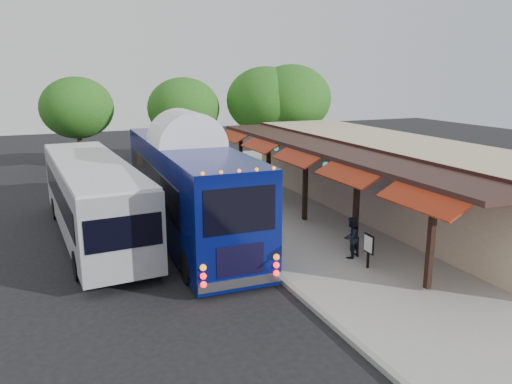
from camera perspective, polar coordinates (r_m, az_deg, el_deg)
name	(u,v)px	position (r m, az deg, el deg)	size (l,w,h in m)	color
ground	(263,267)	(17.86, 0.86, -8.59)	(90.00, 90.00, 0.00)	black
sidewalk	(328,219)	(23.38, 8.19, -3.12)	(10.00, 40.00, 0.15)	#9E9B93
curb	(227,232)	(21.34, -3.34, -4.63)	(0.20, 40.00, 0.16)	gray
station_shelter	(390,176)	(24.82, 15.05, 1.75)	(8.15, 20.00, 3.60)	tan
coach_bus	(188,183)	(20.88, -7.83, 1.00)	(3.02, 13.10, 4.16)	#07105B
city_bus	(93,196)	(21.45, -18.15, -0.44)	(3.38, 12.20, 3.24)	gray
ped_a	(263,228)	(18.98, 0.81, -4.14)	(0.59, 0.39, 1.62)	black
ped_b	(351,237)	(18.39, 10.82, -5.11)	(0.75, 0.58, 1.54)	black
ped_c	(236,193)	(23.96, -2.26, -0.10)	(1.08, 0.45, 1.85)	black
ped_d	(227,173)	(28.45, -3.33, 2.17)	(1.25, 0.72, 1.94)	black
sign_board	(369,246)	(17.53, 12.75, -5.99)	(0.08, 0.55, 1.21)	black
tree_left	(184,109)	(35.35, -8.27, 9.42)	(4.99, 4.99, 6.38)	#382314
tree_mid	(265,100)	(36.13, 1.08, 10.44)	(5.57, 5.57, 7.13)	#382314
tree_right	(291,99)	(36.25, 4.03, 10.57)	(5.68, 5.68, 7.27)	#382314
tree_far	(77,108)	(37.26, -19.77, 9.03)	(5.02, 5.02, 6.43)	#382314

